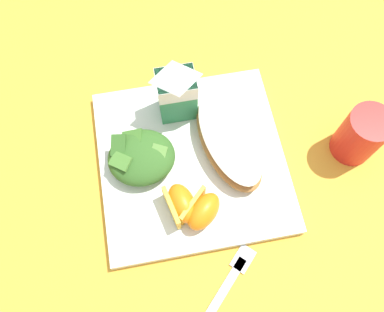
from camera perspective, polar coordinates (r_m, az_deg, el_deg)
ground at (r=0.63m, az=0.00°, el=-0.91°), size 3.00×3.00×0.00m
white_plate at (r=0.62m, az=0.00°, el=-0.64°), size 0.28×0.28×0.02m
cheesy_pizza_bread at (r=0.60m, az=5.28°, el=2.19°), size 0.11×0.18×0.04m
green_salad_pile at (r=0.59m, az=-7.24°, el=-0.16°), size 0.10×0.09×0.05m
milk_carton at (r=0.60m, az=-2.23°, el=9.37°), size 0.06×0.05×0.11m
orange_wedge_front at (r=0.57m, az=-1.59°, el=-6.82°), size 0.05×0.07×0.04m
orange_wedge_middle at (r=0.56m, az=1.27°, el=-7.83°), size 0.07×0.07×0.04m
metal_fork at (r=0.58m, az=4.11°, el=-19.21°), size 0.14×0.15×0.01m
drinking_red_cup at (r=0.64m, az=22.88°, el=2.76°), size 0.06×0.06×0.09m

